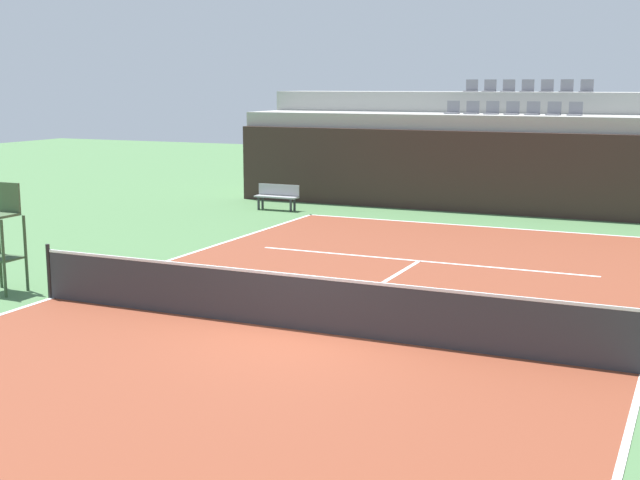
{
  "coord_description": "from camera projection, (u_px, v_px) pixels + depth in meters",
  "views": [
    {
      "loc": [
        6.1,
        -12.72,
        4.14
      ],
      "look_at": [
        -0.59,
        2.0,
        1.2
      ],
      "focal_mm": 48.24,
      "sensor_mm": 36.0,
      "label": 1
    }
  ],
  "objects": [
    {
      "name": "centre_service_line",
      "position": [
        371.0,
        290.0,
        17.48
      ],
      "size": [
        0.1,
        6.4,
        0.0
      ],
      "primitive_type": "cube",
      "color": "white",
      "rests_on": "court_surface"
    },
    {
      "name": "back_wall",
      "position": [
        500.0,
        173.0,
        27.54
      ],
      "size": [
        18.71,
        0.3,
        2.64
      ],
      "primitive_type": "cube",
      "color": "#33231E",
      "rests_on": "ground_plane"
    },
    {
      "name": "seating_row_lower",
      "position": [
        512.0,
        111.0,
        28.49
      ],
      "size": [
        4.5,
        0.44,
        0.44
      ],
      "color": "slate",
      "rests_on": "stands_tier_lower"
    },
    {
      "name": "baseline_far",
      "position": [
        478.0,
        226.0,
        25.32
      ],
      "size": [
        11.0,
        0.1,
        0.0
      ],
      "primitive_type": "cube",
      "color": "white",
      "rests_on": "court_surface"
    },
    {
      "name": "player_bench",
      "position": [
        277.0,
        195.0,
        28.58
      ],
      "size": [
        1.5,
        0.4,
        0.85
      ],
      "color": "#99999E",
      "rests_on": "ground_plane"
    },
    {
      "name": "seating_row_upper",
      "position": [
        527.0,
        88.0,
        30.51
      ],
      "size": [
        4.5,
        0.44,
        0.44
      ],
      "color": "slate",
      "rests_on": "stands_tier_upper"
    },
    {
      "name": "sideline_left",
      "position": [
        52.0,
        298.0,
        16.83
      ],
      "size": [
        0.1,
        24.0,
        0.0
      ],
      "primitive_type": "cube",
      "color": "white",
      "rests_on": "court_surface"
    },
    {
      "name": "stands_tier_upper",
      "position": [
        524.0,
        147.0,
        30.79
      ],
      "size": [
        18.71,
        2.4,
        3.87
      ],
      "primitive_type": "cube",
      "color": "#9E9E99",
      "rests_on": "ground_plane"
    },
    {
      "name": "stands_tier_lower",
      "position": [
        509.0,
        162.0,
        28.71
      ],
      "size": [
        18.71,
        2.4,
        3.14
      ],
      "primitive_type": "cube",
      "color": "#9E9E99",
      "rests_on": "ground_plane"
    },
    {
      "name": "ground_plane",
      "position": [
        303.0,
        331.0,
        14.62
      ],
      "size": [
        80.0,
        80.0,
        0.0
      ],
      "primitive_type": "plane",
      "color": "#477042"
    },
    {
      "name": "court_surface",
      "position": [
        303.0,
        331.0,
        14.62
      ],
      "size": [
        11.0,
        24.0,
        0.01
      ],
      "primitive_type": "cube",
      "color": "brown",
      "rests_on": "ground_plane"
    },
    {
      "name": "umpire_chair",
      "position": [
        2.0,
        234.0,
        17.18
      ],
      "size": [
        0.76,
        0.66,
        2.2
      ],
      "color": "#334C2D",
      "rests_on": "ground_plane"
    },
    {
      "name": "service_line_far",
      "position": [
        419.0,
        261.0,
        20.35
      ],
      "size": [
        8.26,
        0.1,
        0.0
      ],
      "primitive_type": "cube",
      "color": "white",
      "rests_on": "court_surface"
    },
    {
      "name": "tennis_net",
      "position": [
        303.0,
        302.0,
        14.53
      ],
      "size": [
        11.08,
        0.08,
        1.07
      ],
      "color": "black",
      "rests_on": "court_surface"
    }
  ]
}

